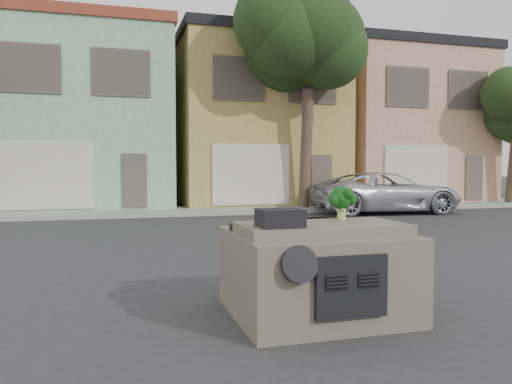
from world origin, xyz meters
name	(u,v)px	position (x,y,z in m)	size (l,w,h in m)	color
ground_plane	(250,266)	(0.00, 0.00, 0.00)	(120.00, 120.00, 0.00)	#303033
sidewalk	(176,211)	(0.00, 10.50, 0.07)	(40.00, 3.00, 0.15)	gray
townhouse_mint	(83,120)	(-3.50, 14.50, 3.77)	(7.20, 8.20, 7.55)	#8BBF95
townhouse_tan	(250,124)	(4.00, 14.50, 3.77)	(7.20, 8.20, 7.55)	tan
townhouse_beige	(389,128)	(11.50, 14.50, 3.77)	(7.20, 8.20, 7.55)	tan
silver_pickup	(386,213)	(7.68, 8.27, 0.00)	(2.58, 5.60, 1.56)	silver
tree_near	(306,103)	(5.00, 9.80, 4.25)	(4.40, 4.00, 8.50)	#203817
car_dashboard	(316,268)	(0.00, -3.00, 0.56)	(2.00, 1.80, 1.12)	#655E4B
instrument_hump	(280,218)	(-0.58, -3.35, 1.22)	(0.48, 0.38, 0.20)	black
wiper_arm	(325,217)	(0.28, -2.62, 1.13)	(0.70, 0.03, 0.02)	black
broccoli	(342,203)	(0.39, -2.87, 1.33)	(0.35, 0.35, 0.43)	#0E390E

